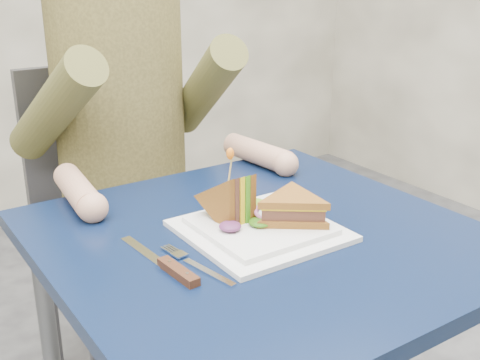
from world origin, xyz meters
TOP-DOWN VIEW (x-y plane):
  - table at (0.00, 0.00)m, footprint 0.75×0.75m
  - chair at (0.00, 0.71)m, footprint 0.42×0.40m
  - diner at (-0.00, 0.60)m, footprint 0.54×0.59m
  - plate at (-0.00, 0.00)m, footprint 0.26×0.26m
  - sandwich_flat at (0.05, -0.02)m, footprint 0.21×0.21m
  - sandwich_upright at (-0.04, 0.05)m, footprint 0.08×0.13m
  - fork at (-0.16, -0.05)m, footprint 0.04×0.18m
  - knife at (-0.20, -0.03)m, footprint 0.04×0.22m
  - toothpick at (-0.04, 0.05)m, footprint 0.01×0.01m
  - toothpick_frill at (-0.04, 0.05)m, footprint 0.01×0.01m
  - lettuce_spill at (0.00, 0.01)m, footprint 0.15×0.13m
  - onion_ring at (0.01, 0.01)m, footprint 0.04×0.04m

SIDE VIEW (x-z plane):
  - chair at x=0.00m, z-range 0.08..1.01m
  - table at x=0.00m, z-range 0.29..1.02m
  - fork at x=-0.16m, z-range 0.73..0.74m
  - knife at x=-0.20m, z-range 0.73..0.74m
  - plate at x=0.00m, z-range 0.73..0.75m
  - lettuce_spill at x=0.00m, z-range 0.75..0.77m
  - onion_ring at x=0.01m, z-range 0.75..0.78m
  - sandwich_flat at x=0.05m, z-range 0.75..0.80m
  - sandwich_upright at x=-0.04m, z-range 0.72..0.85m
  - toothpick at x=-0.04m, z-range 0.82..0.88m
  - toothpick_frill at x=-0.04m, z-range 0.87..0.89m
  - diner at x=0.00m, z-range 0.54..1.29m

